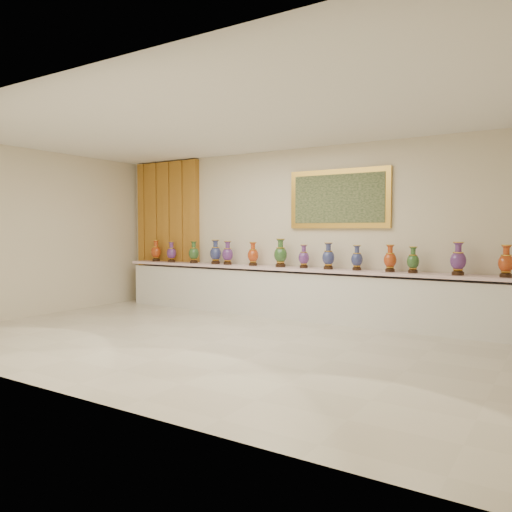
{
  "coord_description": "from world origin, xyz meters",
  "views": [
    {
      "loc": [
        4.17,
        -5.46,
        1.56
      ],
      "look_at": [
        -0.36,
        1.7,
        1.11
      ],
      "focal_mm": 35.0,
      "sensor_mm": 36.0,
      "label": 1
    }
  ],
  "objects_px": {
    "counter": "(290,293)",
    "vase_1": "(172,253)",
    "vase_0": "(156,252)",
    "vase_2": "(194,253)"
  },
  "relations": [
    {
      "from": "counter",
      "to": "vase_1",
      "type": "xyz_separation_m",
      "value": [
        -2.73,
        -0.05,
        0.65
      ]
    },
    {
      "from": "vase_0",
      "to": "counter",
      "type": "bearing_deg",
      "value": 0.46
    },
    {
      "from": "vase_0",
      "to": "vase_2",
      "type": "height_order",
      "value": "vase_0"
    },
    {
      "from": "vase_0",
      "to": "vase_2",
      "type": "bearing_deg",
      "value": -0.45
    },
    {
      "from": "vase_2",
      "to": "vase_0",
      "type": "bearing_deg",
      "value": 179.55
    },
    {
      "from": "vase_1",
      "to": "vase_2",
      "type": "height_order",
      "value": "vase_2"
    },
    {
      "from": "vase_1",
      "to": "counter",
      "type": "bearing_deg",
      "value": 1.15
    },
    {
      "from": "vase_0",
      "to": "vase_2",
      "type": "xyz_separation_m",
      "value": [
        1.03,
        -0.01,
        -0.0
      ]
    },
    {
      "from": "counter",
      "to": "vase_2",
      "type": "xyz_separation_m",
      "value": [
        -2.16,
        -0.03,
        0.66
      ]
    },
    {
      "from": "vase_1",
      "to": "vase_2",
      "type": "bearing_deg",
      "value": 2.1
    }
  ]
}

